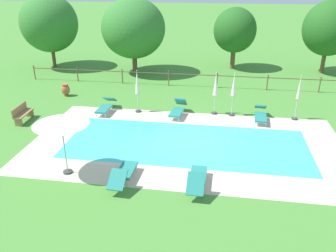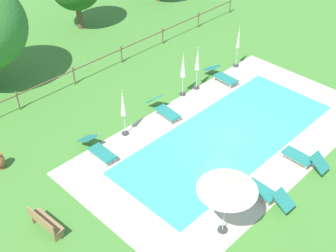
% 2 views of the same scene
% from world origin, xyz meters
% --- Properties ---
extents(ground_plane, '(160.00, 160.00, 0.00)m').
position_xyz_m(ground_plane, '(0.00, 0.00, 0.00)').
color(ground_plane, '#478433').
extents(pool_deck_paving, '(14.21, 7.66, 0.01)m').
position_xyz_m(pool_deck_paving, '(0.00, 0.00, 0.00)').
color(pool_deck_paving, beige).
rests_on(pool_deck_paving, ground).
extents(swimming_pool_water, '(10.95, 4.40, 0.01)m').
position_xyz_m(swimming_pool_water, '(0.00, 0.00, 0.01)').
color(swimming_pool_water, '#42CCD6').
rests_on(swimming_pool_water, ground).
extents(pool_coping_rim, '(11.43, 4.88, 0.01)m').
position_xyz_m(pool_coping_rim, '(0.00, 0.00, 0.01)').
color(pool_coping_rim, beige).
rests_on(pool_coping_rim, ground).
extents(sun_lounger_north_near_steps, '(0.80, 2.02, 0.88)m').
position_xyz_m(sun_lounger_north_near_steps, '(-0.81, 3.29, 0.38)').
color(sun_lounger_north_near_steps, '#237A70').
rests_on(sun_lounger_north_near_steps, ground).
extents(sun_lounger_north_mid, '(0.68, 2.06, 0.77)m').
position_xyz_m(sun_lounger_north_mid, '(-1.98, -3.45, 0.36)').
color(sun_lounger_north_mid, '#237A70').
rests_on(sun_lounger_north_mid, ground).
extents(sun_lounger_north_far, '(0.73, 2.09, 0.74)m').
position_xyz_m(sun_lounger_north_far, '(3.58, 3.29, 0.36)').
color(sun_lounger_north_far, '#237A70').
rests_on(sun_lounger_north_far, ground).
extents(sun_lounger_north_end, '(0.64, 1.99, 0.87)m').
position_xyz_m(sun_lounger_north_end, '(0.76, -3.40, 0.38)').
color(sun_lounger_north_end, '#237A70').
rests_on(sun_lounger_north_end, ground).
extents(sun_lounger_south_near_corner, '(0.65, 2.07, 0.75)m').
position_xyz_m(sun_lounger_south_near_corner, '(-4.86, 3.20, 0.36)').
color(sun_lounger_south_near_corner, '#237A70').
rests_on(sun_lounger_south_near_corner, ground).
extents(patio_umbrella_open_foreground, '(2.06, 2.06, 2.44)m').
position_xyz_m(patio_umbrella_open_foreground, '(-4.32, -3.21, 2.22)').
color(patio_umbrella_open_foreground, '#383838').
rests_on(patio_umbrella_open_foreground, ground).
extents(patio_umbrella_closed_row_west, '(0.32, 0.32, 2.38)m').
position_xyz_m(patio_umbrella_closed_row_west, '(1.15, 3.87, 1.57)').
color(patio_umbrella_closed_row_west, '#383838').
rests_on(patio_umbrella_closed_row_west, ground).
extents(patio_umbrella_closed_row_mid_west, '(0.32, 0.32, 2.45)m').
position_xyz_m(patio_umbrella_closed_row_mid_west, '(5.43, 3.72, 1.52)').
color(patio_umbrella_closed_row_mid_west, '#383838').
rests_on(patio_umbrella_closed_row_mid_west, ground).
extents(patio_umbrella_closed_row_centre, '(0.32, 0.32, 2.40)m').
position_xyz_m(patio_umbrella_closed_row_centre, '(2.10, 3.77, 1.58)').
color(patio_umbrella_closed_row_centre, '#383838').
rests_on(patio_umbrella_closed_row_centre, ground).
extents(patio_umbrella_closed_row_mid_east, '(0.32, 0.32, 2.41)m').
position_xyz_m(patio_umbrella_closed_row_mid_east, '(-3.08, 3.51, 1.57)').
color(patio_umbrella_closed_row_mid_east, '#383838').
rests_on(patio_umbrella_closed_row_mid_east, ground).
extents(wooden_bench_lawn_side, '(0.54, 1.52, 0.87)m').
position_xyz_m(wooden_bench_lawn_side, '(-8.75, 1.28, 0.47)').
color(wooden_bench_lawn_side, '#937047').
rests_on(wooden_bench_lawn_side, ground).
extents(terracotta_urn_near_fence, '(0.53, 0.53, 0.78)m').
position_xyz_m(terracotta_urn_near_fence, '(-8.25, 5.49, 0.42)').
color(terracotta_urn_near_fence, '#A85B38').
rests_on(terracotta_urn_near_fence, ground).
extents(perimeter_fence, '(23.23, 0.08, 1.05)m').
position_xyz_m(perimeter_fence, '(-0.48, 8.66, 0.69)').
color(perimeter_fence, brown).
rests_on(perimeter_fence, ground).
extents(tree_far_west, '(4.76, 4.76, 5.60)m').
position_xyz_m(tree_far_west, '(-5.25, 11.60, 3.37)').
color(tree_far_west, brown).
rests_on(tree_far_west, ground).
extents(tree_west_mid, '(3.33, 3.33, 4.79)m').
position_xyz_m(tree_west_mid, '(2.28, 14.08, 3.04)').
color(tree_west_mid, brown).
rests_on(tree_west_mid, ground).
extents(tree_centre, '(3.87, 3.87, 5.43)m').
position_xyz_m(tree_centre, '(9.16, 13.71, 3.39)').
color(tree_centre, brown).
rests_on(tree_centre, ground).
extents(tree_east_mid, '(4.48, 4.48, 5.78)m').
position_xyz_m(tree_east_mid, '(-12.26, 12.29, 3.52)').
color(tree_east_mid, brown).
rests_on(tree_east_mid, ground).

